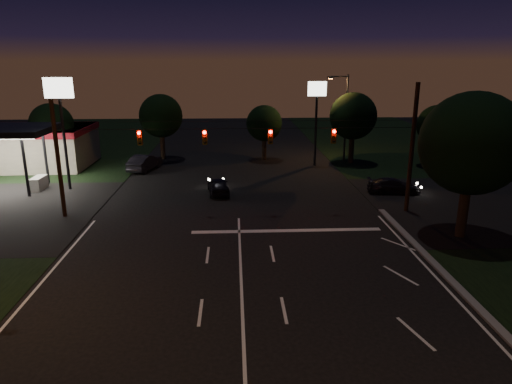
{
  "coord_description": "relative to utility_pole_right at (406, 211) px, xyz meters",
  "views": [
    {
      "loc": [
        -0.28,
        -15.42,
        10.39
      ],
      "look_at": [
        0.99,
        10.06,
        3.0
      ],
      "focal_mm": 32.0,
      "sensor_mm": 36.0,
      "label": 1
    }
  ],
  "objects": [
    {
      "name": "tree_right_near",
      "position": [
        1.53,
        -4.83,
        5.68
      ],
      "size": [
        6.0,
        6.0,
        8.76
      ],
      "color": "black",
      "rests_on": "ground"
    },
    {
      "name": "cross_street_right",
      "position": [
        8.0,
        1.0,
        0.0
      ],
      "size": [
        20.0,
        16.0,
        0.02
      ],
      "primitive_type": "cube",
      "color": "black",
      "rests_on": "ground"
    },
    {
      "name": "car_cross",
      "position": [
        0.64,
        4.52,
        0.61
      ],
      "size": [
        4.37,
        2.17,
        1.22
      ],
      "primitive_type": "imported",
      "rotation": [
        0.0,
        0.0,
        1.46
      ],
      "color": "black",
      "rests_on": "ground"
    },
    {
      "name": "utility_pole_right",
      "position": [
        0.0,
        0.0,
        0.0
      ],
      "size": [
        0.3,
        0.3,
        9.0
      ],
      "primitive_type": "cylinder",
      "color": "black",
      "rests_on": "ground"
    },
    {
      "name": "street_light_right_far",
      "position": [
        -0.76,
        17.0,
        5.24
      ],
      "size": [
        2.2,
        0.35,
        9.0
      ],
      "color": "black",
      "rests_on": "ground"
    },
    {
      "name": "tree_far_d",
      "position": [
        0.02,
        16.13,
        4.83
      ],
      "size": [
        4.8,
        4.8,
        7.3
      ],
      "color": "black",
      "rests_on": "ground"
    },
    {
      "name": "pole_sign_left_near",
      "position": [
        -26.0,
        7.0,
        6.98
      ],
      "size": [
        2.2,
        0.3,
        9.1
      ],
      "color": "black",
      "rests_on": "ground"
    },
    {
      "name": "tree_far_a",
      "position": [
        -29.98,
        15.12,
        4.26
      ],
      "size": [
        4.2,
        4.2,
        6.42
      ],
      "color": "black",
      "rests_on": "ground"
    },
    {
      "name": "tree_far_c",
      "position": [
        -8.98,
        18.1,
        3.9
      ],
      "size": [
        3.8,
        3.8,
        5.86
      ],
      "color": "black",
      "rests_on": "ground"
    },
    {
      "name": "pole_sign_right",
      "position": [
        -4.0,
        15.0,
        6.24
      ],
      "size": [
        1.8,
        0.3,
        8.4
      ],
      "color": "black",
      "rests_on": "ground"
    },
    {
      "name": "tree_far_e",
      "position": [
        8.02,
        14.11,
        4.11
      ],
      "size": [
        4.0,
        4.0,
        6.18
      ],
      "color": "black",
      "rests_on": "ground"
    },
    {
      "name": "ground",
      "position": [
        -12.0,
        -15.0,
        0.0
      ],
      "size": [
        140.0,
        140.0,
        0.0
      ],
      "primitive_type": "plane",
      "color": "black",
      "rests_on": "ground"
    },
    {
      "name": "utility_pole_left",
      "position": [
        -24.0,
        0.0,
        0.0
      ],
      "size": [
        0.28,
        0.28,
        8.0
      ],
      "primitive_type": "cylinder",
      "color": "black",
      "rests_on": "ground"
    },
    {
      "name": "tree_far_b",
      "position": [
        -19.98,
        19.13,
        4.61
      ],
      "size": [
        4.6,
        4.6,
        6.98
      ],
      "color": "black",
      "rests_on": "ground"
    },
    {
      "name": "stop_bar",
      "position": [
        -9.0,
        -3.5,
        0.01
      ],
      "size": [
        12.0,
        0.5,
        0.01
      ],
      "primitive_type": "cube",
      "color": "silver",
      "rests_on": "ground"
    },
    {
      "name": "car_oncoming_a",
      "position": [
        -13.55,
        5.08,
        0.67
      ],
      "size": [
        2.04,
        4.07,
        1.33
      ],
      "primitive_type": "imported",
      "rotation": [
        0.0,
        0.0,
        3.26
      ],
      "color": "black",
      "rests_on": "ground"
    },
    {
      "name": "gas_station",
      "position": [
        -33.86,
        15.39,
        2.38
      ],
      "size": [
        14.2,
        16.1,
        5.25
      ],
      "color": "gray",
      "rests_on": "ground"
    },
    {
      "name": "car_oncoming_b",
      "position": [
        -21.0,
        13.71,
        0.78
      ],
      "size": [
        2.89,
        5.0,
        1.56
      ],
      "primitive_type": "imported",
      "rotation": [
        0.0,
        0.0,
        2.86
      ],
      "color": "black",
      "rests_on": "ground"
    },
    {
      "name": "signal_span",
      "position": [
        -12.0,
        -0.04,
        5.5
      ],
      "size": [
        24.0,
        0.4,
        1.56
      ],
      "color": "black",
      "rests_on": "ground"
    }
  ]
}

